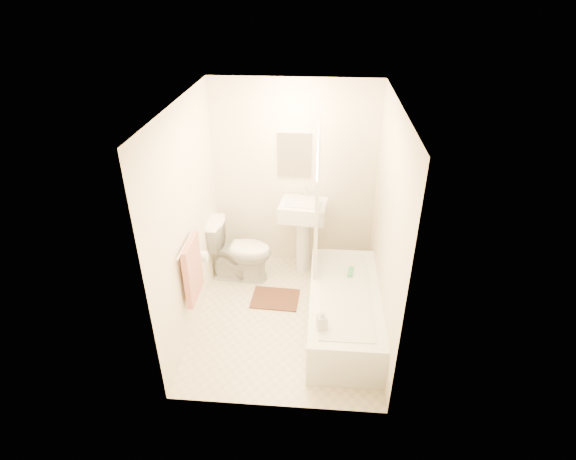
# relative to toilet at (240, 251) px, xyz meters

# --- Properties ---
(floor) EXTENTS (2.40, 2.40, 0.00)m
(floor) POSITION_rel_toilet_xyz_m (0.64, -0.74, -0.39)
(floor) COLOR beige
(floor) RESTS_ON ground
(ceiling) EXTENTS (2.40, 2.40, 0.00)m
(ceiling) POSITION_rel_toilet_xyz_m (0.64, -0.74, 2.01)
(ceiling) COLOR white
(ceiling) RESTS_ON ground
(wall_back) EXTENTS (2.00, 0.02, 2.40)m
(wall_back) POSITION_rel_toilet_xyz_m (0.64, 0.46, 0.81)
(wall_back) COLOR beige
(wall_back) RESTS_ON ground
(wall_left) EXTENTS (0.02, 2.40, 2.40)m
(wall_left) POSITION_rel_toilet_xyz_m (-0.36, -0.74, 0.81)
(wall_left) COLOR beige
(wall_left) RESTS_ON ground
(wall_right) EXTENTS (0.02, 2.40, 2.40)m
(wall_right) POSITION_rel_toilet_xyz_m (1.64, -0.74, 0.81)
(wall_right) COLOR beige
(wall_right) RESTS_ON ground
(mirror) EXTENTS (0.40, 0.03, 0.55)m
(mirror) POSITION_rel_toilet_xyz_m (0.64, 0.44, 1.11)
(mirror) COLOR white
(mirror) RESTS_ON wall_back
(curtain_rod) EXTENTS (0.03, 1.70, 0.03)m
(curtain_rod) POSITION_rel_toilet_xyz_m (0.94, -0.64, 1.61)
(curtain_rod) COLOR silver
(curtain_rod) RESTS_ON wall_back
(shower_curtain) EXTENTS (0.04, 0.80, 1.55)m
(shower_curtain) POSITION_rel_toilet_xyz_m (0.94, -0.24, 0.83)
(shower_curtain) COLOR silver
(shower_curtain) RESTS_ON curtain_rod
(towel_bar) EXTENTS (0.02, 0.60, 0.02)m
(towel_bar) POSITION_rel_toilet_xyz_m (-0.32, -0.99, 0.71)
(towel_bar) COLOR silver
(towel_bar) RESTS_ON wall_left
(towel) EXTENTS (0.06, 0.45, 0.66)m
(towel) POSITION_rel_toilet_xyz_m (-0.29, -0.99, 0.39)
(towel) COLOR #CC7266
(towel) RESTS_ON towel_bar
(toilet_paper) EXTENTS (0.11, 0.12, 0.12)m
(toilet_paper) POSITION_rel_toilet_xyz_m (-0.29, -0.62, 0.31)
(toilet_paper) COLOR white
(toilet_paper) RESTS_ON wall_left
(toilet) EXTENTS (0.83, 0.51, 0.79)m
(toilet) POSITION_rel_toilet_xyz_m (0.00, 0.00, 0.00)
(toilet) COLOR white
(toilet) RESTS_ON floor
(sink) EXTENTS (0.60, 0.50, 1.08)m
(sink) POSITION_rel_toilet_xyz_m (0.78, 0.21, 0.15)
(sink) COLOR white
(sink) RESTS_ON floor
(bathtub) EXTENTS (0.74, 1.68, 0.47)m
(bathtub) POSITION_rel_toilet_xyz_m (1.27, -0.85, -0.16)
(bathtub) COLOR white
(bathtub) RESTS_ON floor
(bath_mat) EXTENTS (0.57, 0.44, 0.02)m
(bath_mat) POSITION_rel_toilet_xyz_m (0.48, -0.43, -0.38)
(bath_mat) COLOR #533324
(bath_mat) RESTS_ON floor
(soap_bottle) EXTENTS (0.11, 0.11, 0.21)m
(soap_bottle) POSITION_rel_toilet_xyz_m (1.04, -1.41, 0.18)
(soap_bottle) COLOR silver
(soap_bottle) RESTS_ON bathtub
(scrub_brush) EXTENTS (0.08, 0.18, 0.04)m
(scrub_brush) POSITION_rel_toilet_xyz_m (1.34, -0.50, 0.10)
(scrub_brush) COLOR #3AA364
(scrub_brush) RESTS_ON bathtub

